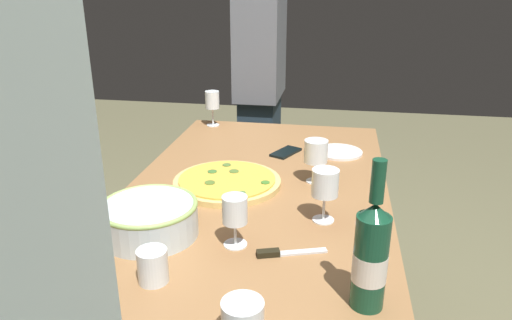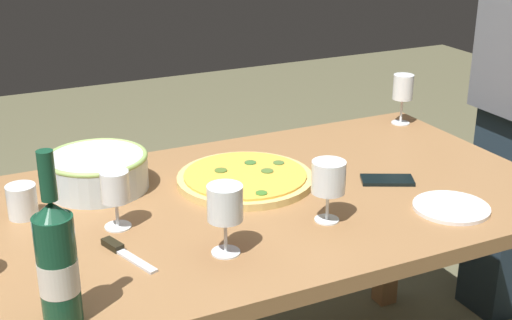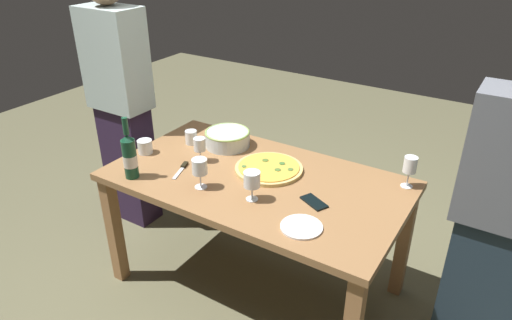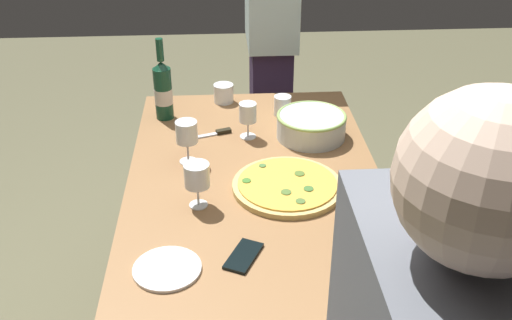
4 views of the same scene
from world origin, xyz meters
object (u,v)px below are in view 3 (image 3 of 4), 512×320
(dining_table, at_px, (256,192))
(cell_phone, at_px, (314,202))
(pizza, at_px, (269,168))
(cup_ceramic, at_px, (145,147))
(wine_glass_near_pizza, at_px, (410,166))
(person_host, at_px, (505,219))
(serving_bowl, at_px, (227,138))
(wine_glass_by_bottle, at_px, (200,146))
(wine_glass_far_left, at_px, (200,168))
(wine_bottle, at_px, (130,156))
(side_plate, at_px, (301,227))
(wine_glass_far_right, at_px, (252,181))
(pizza_knife, at_px, (182,168))
(cup_amber, at_px, (191,137))
(person_guest_left, at_px, (121,102))

(dining_table, height_order, cell_phone, cell_phone)
(pizza, height_order, cup_ceramic, cup_ceramic)
(wine_glass_near_pizza, distance_m, person_host, 0.50)
(person_host, bearing_deg, dining_table, -0.00)
(serving_bowl, relative_size, cup_ceramic, 3.14)
(wine_glass_by_bottle, bearing_deg, wine_glass_far_left, -51.42)
(serving_bowl, xyz_separation_m, wine_bottle, (-0.21, -0.59, 0.08))
(dining_table, height_order, wine_bottle, wine_bottle)
(side_plate, bearing_deg, wine_glass_far_right, 165.58)
(pizza, height_order, wine_glass_near_pizza, wine_glass_near_pizza)
(cup_ceramic, relative_size, pizza_knife, 0.47)
(pizza_knife, bearing_deg, wine_glass_near_pizza, 23.28)
(cup_amber, bearing_deg, dining_table, -14.76)
(dining_table, height_order, wine_glass_near_pizza, wine_glass_near_pizza)
(wine_bottle, xyz_separation_m, wine_glass_far_right, (0.67, 0.15, -0.02))
(dining_table, height_order, serving_bowl, serving_bowl)
(wine_glass_far_left, xyz_separation_m, pizza_knife, (-0.21, 0.10, -0.11))
(wine_glass_far_left, distance_m, person_guest_left, 1.05)
(wine_glass_far_right, bearing_deg, person_guest_left, 164.70)
(wine_bottle, relative_size, person_guest_left, 0.20)
(serving_bowl, height_order, side_plate, serving_bowl)
(pizza, height_order, cell_phone, pizza)
(side_plate, height_order, cell_phone, same)
(wine_glass_near_pizza, relative_size, wine_glass_far_left, 1.05)
(wine_glass_by_bottle, bearing_deg, wine_glass_near_pizza, 17.76)
(wine_glass_far_left, relative_size, wine_glass_far_right, 1.05)
(wine_glass_near_pizza, distance_m, cell_phone, 0.54)
(pizza, height_order, person_host, person_host)
(side_plate, xyz_separation_m, person_host, (0.77, 0.46, 0.06))
(cup_amber, relative_size, side_plate, 0.43)
(wine_glass_by_bottle, bearing_deg, serving_bowl, 86.55)
(wine_glass_far_left, height_order, person_host, person_host)
(serving_bowl, bearing_deg, person_guest_left, -173.46)
(wine_glass_far_right, relative_size, cup_amber, 1.84)
(wine_glass_by_bottle, bearing_deg, wine_bottle, -120.35)
(person_host, bearing_deg, cell_phone, 7.90)
(cup_ceramic, bearing_deg, serving_bowl, 43.34)
(wine_glass_far_right, distance_m, person_guest_left, 1.31)
(wine_glass_near_pizza, bearing_deg, wine_glass_by_bottle, -162.24)
(side_plate, bearing_deg, wine_bottle, -175.88)
(serving_bowl, xyz_separation_m, pizza_knife, (-0.04, -0.38, -0.05))
(wine_bottle, relative_size, cell_phone, 2.41)
(wine_bottle, height_order, cup_amber, wine_bottle)
(dining_table, bearing_deg, serving_bowl, 146.02)
(dining_table, bearing_deg, cell_phone, -9.13)
(wine_glass_near_pizza, distance_m, side_plate, 0.70)
(wine_glass_far_right, distance_m, pizza_knife, 0.51)
(serving_bowl, distance_m, person_guest_left, 0.82)
(dining_table, xyz_separation_m, wine_glass_far_right, (0.10, -0.20, 0.20))
(wine_glass_far_right, bearing_deg, dining_table, 116.92)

